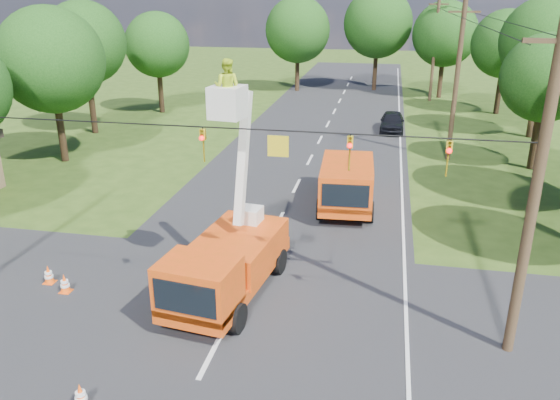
% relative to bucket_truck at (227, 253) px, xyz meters
% --- Properties ---
extents(ground, '(140.00, 140.00, 0.00)m').
position_rel_bucket_truck_xyz_m(ground, '(0.43, 16.69, -1.68)').
color(ground, '#2F4815').
rests_on(ground, ground).
extents(road_main, '(12.00, 100.00, 0.06)m').
position_rel_bucket_truck_xyz_m(road_main, '(0.43, 16.69, -1.68)').
color(road_main, black).
rests_on(road_main, ground).
extents(road_cross, '(56.00, 10.00, 0.07)m').
position_rel_bucket_truck_xyz_m(road_cross, '(0.43, -1.31, -1.68)').
color(road_cross, black).
rests_on(road_cross, ground).
extents(edge_line, '(0.12, 90.00, 0.02)m').
position_rel_bucket_truck_xyz_m(edge_line, '(6.03, 16.69, -1.68)').
color(edge_line, silver).
rests_on(edge_line, ground).
extents(bucket_truck, '(3.18, 6.57, 8.01)m').
position_rel_bucket_truck_xyz_m(bucket_truck, '(0.00, 0.00, 0.00)').
color(bucket_truck, '#E74610').
rests_on(bucket_truck, ground).
extents(second_truck, '(2.88, 6.59, 2.42)m').
position_rel_bucket_truck_xyz_m(second_truck, '(3.29, 9.27, -0.43)').
color(second_truck, '#E74610').
rests_on(second_truck, ground).
extents(ground_worker, '(0.84, 0.82, 1.95)m').
position_rel_bucket_truck_xyz_m(ground_worker, '(-1.46, -1.95, -0.71)').
color(ground_worker, '#FF9F15').
rests_on(ground_worker, ground).
extents(distant_car, '(1.80, 4.35, 1.47)m').
position_rel_bucket_truck_xyz_m(distant_car, '(5.40, 25.44, -0.95)').
color(distant_car, black).
rests_on(distant_car, ground).
extents(traffic_cone_0, '(0.38, 0.38, 0.71)m').
position_rel_bucket_truck_xyz_m(traffic_cone_0, '(-2.14, -5.92, -1.32)').
color(traffic_cone_0, '#FF530D').
rests_on(traffic_cone_0, ground).
extents(traffic_cone_2, '(0.38, 0.38, 0.71)m').
position_rel_bucket_truck_xyz_m(traffic_cone_2, '(2.71, 7.68, -1.32)').
color(traffic_cone_2, '#FF530D').
rests_on(traffic_cone_2, ground).
extents(traffic_cone_3, '(0.38, 0.38, 0.71)m').
position_rel_bucket_truck_xyz_m(traffic_cone_3, '(-5.68, -0.86, -1.32)').
color(traffic_cone_3, '#FF530D').
rests_on(traffic_cone_3, ground).
extents(traffic_cone_4, '(0.38, 0.38, 0.71)m').
position_rel_bucket_truck_xyz_m(traffic_cone_4, '(-6.60, -0.39, -1.32)').
color(traffic_cone_4, '#FF530D').
rests_on(traffic_cone_4, ground).
extents(traffic_cone_6, '(0.38, 0.38, 0.71)m').
position_rel_bucket_truck_xyz_m(traffic_cone_6, '(4.13, 13.42, -1.32)').
color(traffic_cone_6, '#FF530D').
rests_on(traffic_cone_6, ground).
extents(pole_right_near, '(1.80, 0.30, 10.00)m').
position_rel_bucket_truck_xyz_m(pole_right_near, '(8.93, -1.31, 3.42)').
color(pole_right_near, '#4C3823').
rests_on(pole_right_near, ground).
extents(pole_right_mid, '(1.80, 0.30, 10.00)m').
position_rel_bucket_truck_xyz_m(pole_right_mid, '(8.93, 18.69, 3.42)').
color(pole_right_mid, '#4C3823').
rests_on(pole_right_mid, ground).
extents(pole_right_far, '(1.80, 0.30, 10.00)m').
position_rel_bucket_truck_xyz_m(pole_right_far, '(8.93, 38.69, 3.42)').
color(pole_right_far, '#4C3823').
rests_on(pole_right_far, ground).
extents(signal_span, '(18.00, 0.29, 1.07)m').
position_rel_bucket_truck_xyz_m(signal_span, '(2.66, -1.32, 4.20)').
color(signal_span, black).
rests_on(signal_span, ground).
extents(tree_left_d, '(6.20, 6.20, 9.24)m').
position_rel_bucket_truck_xyz_m(tree_left_d, '(-14.57, 13.69, 4.44)').
color(tree_left_d, '#382616').
rests_on(tree_left_d, ground).
extents(tree_left_e, '(5.80, 5.80, 9.41)m').
position_rel_bucket_truck_xyz_m(tree_left_e, '(-16.37, 20.69, 4.81)').
color(tree_left_e, '#382616').
rests_on(tree_left_e, ground).
extents(tree_left_f, '(5.40, 5.40, 8.40)m').
position_rel_bucket_truck_xyz_m(tree_left_f, '(-14.37, 28.69, 4.00)').
color(tree_left_f, '#382616').
rests_on(tree_left_f, ground).
extents(tree_right_c, '(5.00, 5.00, 7.83)m').
position_rel_bucket_truck_xyz_m(tree_right_c, '(13.63, 17.69, 3.63)').
color(tree_right_c, '#382616').
rests_on(tree_right_c, ground).
extents(tree_right_d, '(6.00, 6.00, 9.70)m').
position_rel_bucket_truck_xyz_m(tree_right_d, '(15.23, 25.69, 4.99)').
color(tree_right_d, '#382616').
rests_on(tree_right_d, ground).
extents(tree_right_e, '(5.60, 5.60, 8.63)m').
position_rel_bucket_truck_xyz_m(tree_right_e, '(14.23, 33.69, 4.13)').
color(tree_right_e, '#382616').
rests_on(tree_right_e, ground).
extents(tree_far_a, '(6.60, 6.60, 9.50)m').
position_rel_bucket_truck_xyz_m(tree_far_a, '(-4.57, 41.69, 4.51)').
color(tree_far_a, '#382616').
rests_on(tree_far_a, ground).
extents(tree_far_b, '(7.00, 7.00, 10.32)m').
position_rel_bucket_truck_xyz_m(tree_far_b, '(3.43, 43.69, 5.12)').
color(tree_far_b, '#382616').
rests_on(tree_far_b, ground).
extents(tree_far_c, '(6.20, 6.20, 9.18)m').
position_rel_bucket_truck_xyz_m(tree_far_c, '(9.93, 40.69, 4.38)').
color(tree_far_c, '#382616').
rests_on(tree_far_c, ground).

